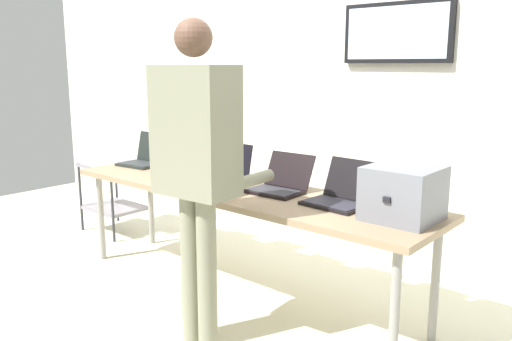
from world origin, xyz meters
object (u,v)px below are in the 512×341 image
(storage_cart, at_px, (114,186))
(laptop_station_1, at_px, (188,165))
(workbench, at_px, (238,195))
(laptop_station_4, at_px, (341,195))
(laptop_station_2, at_px, (225,173))
(laptop_station_0, at_px, (145,158))
(equipment_box, at_px, (403,193))
(person, at_px, (197,154))
(laptop_station_3, at_px, (280,183))

(storage_cart, bearing_deg, laptop_station_1, -5.70)
(workbench, distance_m, laptop_station_4, 0.75)
(laptop_station_2, bearing_deg, laptop_station_4, 0.34)
(laptop_station_0, xyz_separation_m, laptop_station_4, (1.89, -0.01, -0.00))
(laptop_station_0, relative_size, laptop_station_1, 0.92)
(equipment_box, height_order, laptop_station_4, equipment_box)
(equipment_box, xyz_separation_m, laptop_station_1, (-1.80, 0.09, -0.09))
(workbench, relative_size, person, 1.54)
(laptop_station_3, bearing_deg, laptop_station_4, -0.93)
(laptop_station_4, relative_size, person, 0.21)
(laptop_station_4, bearing_deg, workbench, -172.43)
(equipment_box, bearing_deg, laptop_station_0, 178.38)
(laptop_station_4, distance_m, storage_cart, 2.59)
(person, height_order, storage_cart, person)
(laptop_station_3, height_order, storage_cart, laptop_station_3)
(laptop_station_3, xyz_separation_m, person, (0.01, -0.73, 0.29))
(equipment_box, relative_size, laptop_station_3, 1.05)
(workbench, bearing_deg, laptop_station_0, 174.45)
(person, bearing_deg, laptop_station_3, 90.52)
(workbench, distance_m, laptop_station_1, 0.67)
(laptop_station_0, bearing_deg, equipment_box, -1.62)
(laptop_station_0, height_order, laptop_station_3, laptop_station_0)
(laptop_station_0, relative_size, person, 0.20)
(laptop_station_2, bearing_deg, workbench, -23.92)
(laptop_station_1, relative_size, laptop_station_4, 1.05)
(laptop_station_3, xyz_separation_m, laptop_station_4, (0.47, -0.01, 0.00))
(laptop_station_4, bearing_deg, laptop_station_3, 179.07)
(laptop_station_1, height_order, storage_cart, laptop_station_1)
(laptop_station_0, distance_m, person, 1.63)
(person, bearing_deg, laptop_station_1, 140.89)
(workbench, relative_size, laptop_station_3, 7.72)
(laptop_station_1, relative_size, storage_cart, 0.60)
(equipment_box, height_order, person, person)
(laptop_station_0, bearing_deg, storage_cart, 168.46)
(workbench, xyz_separation_m, laptop_station_1, (-0.65, 0.13, 0.11))
(laptop_station_2, xyz_separation_m, storage_cart, (-1.61, 0.16, -0.37))
(laptop_station_1, bearing_deg, laptop_station_4, -1.40)
(laptop_station_1, distance_m, laptop_station_4, 1.39)
(equipment_box, relative_size, laptop_station_4, 1.00)
(laptop_station_3, height_order, laptop_station_4, laptop_station_4)
(workbench, xyz_separation_m, equipment_box, (1.15, 0.05, 0.19))
(equipment_box, bearing_deg, storage_cart, 176.10)
(equipment_box, xyz_separation_m, laptop_station_2, (-1.36, 0.05, -0.08))
(laptop_station_2, distance_m, person, 0.91)
(workbench, distance_m, equipment_box, 1.17)
(laptop_station_1, bearing_deg, storage_cart, 174.30)
(laptop_station_2, bearing_deg, equipment_box, -1.94)
(workbench, xyz_separation_m, laptop_station_2, (-0.21, 0.09, 0.11))
(equipment_box, bearing_deg, laptop_station_2, 178.06)
(laptop_station_2, height_order, laptop_station_3, laptop_station_2)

